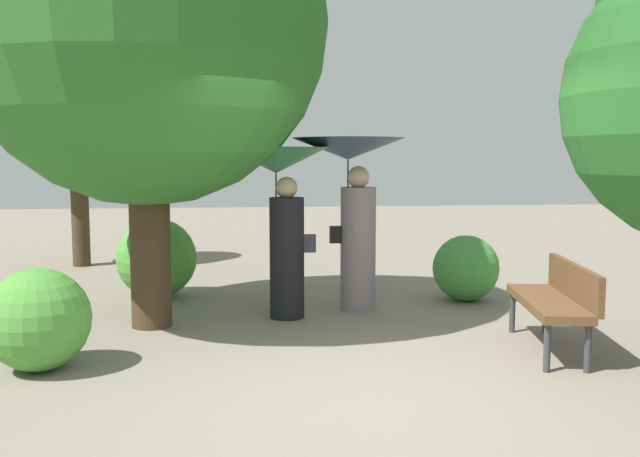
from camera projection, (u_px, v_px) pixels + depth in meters
name	position (u px, v px, depth m)	size (l,w,h in m)	color
ground_plane	(368.00, 396.00, 5.31)	(40.00, 40.00, 0.00)	gray
person_left	(280.00, 195.00, 7.74)	(1.17, 1.17, 1.93)	black
person_right	(352.00, 186.00, 8.15)	(1.33, 1.33, 2.04)	gray
park_bench	(556.00, 297.00, 6.50)	(0.74, 1.56, 0.83)	#38383D
tree_mid_left	(77.00, 126.00, 11.38)	(1.75, 1.75, 3.44)	#42301E
bush_path_left	(466.00, 268.00, 8.76)	(0.84, 0.84, 0.84)	#428C3D
bush_path_right	(38.00, 320.00, 5.90)	(0.88, 0.88, 0.88)	#4C9338
bush_behind_bench	(157.00, 258.00, 8.97)	(1.03, 1.03, 1.03)	#4C9338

